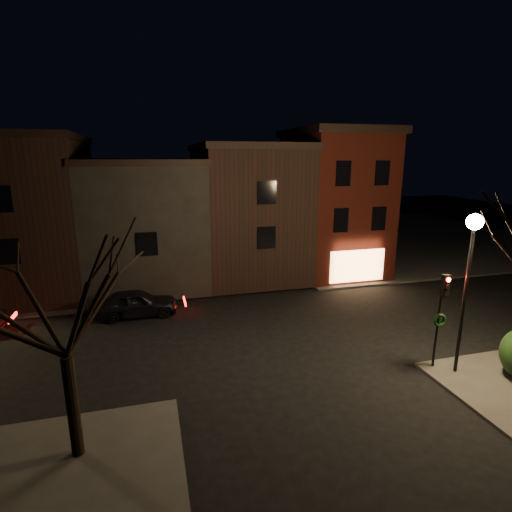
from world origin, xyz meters
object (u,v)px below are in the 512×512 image
Objects in this scene: parked_car_a at (136,303)px; street_lamp_near at (471,251)px; bare_tree_left at (57,282)px; traffic_signal at (441,307)px.

street_lamp_near is at bearing -128.33° from parked_car_a.
parked_car_a is (1.48, 10.79, -4.67)m from bare_tree_left.
traffic_signal is 13.93m from bare_tree_left.
traffic_signal is (-0.60, 0.49, -2.37)m from street_lamp_near.
parked_car_a is at bearing 82.20° from bare_tree_left.
traffic_signal is at bearing -128.24° from parked_car_a.
street_lamp_near is 14.24m from bare_tree_left.
traffic_signal is 15.42m from parked_car_a.
street_lamp_near is 1.60× the size of traffic_signal.
parked_car_a is (-12.72, 9.79, -4.42)m from street_lamp_near.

